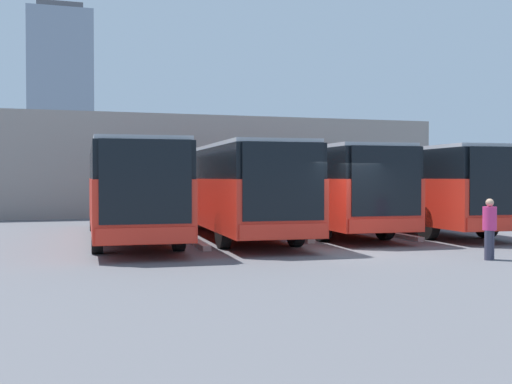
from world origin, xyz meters
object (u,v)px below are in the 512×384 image
bus_0 (403,186)px  bus_3 (129,187)px  bus_1 (314,186)px  bus_2 (231,187)px  pedestrian (490,227)px

bus_0 → bus_3: same height
bus_1 → bus_3: size_ratio=1.00×
bus_0 → bus_2: same height
bus_1 → bus_2: size_ratio=1.00×
bus_1 → bus_0: bearing=174.0°
pedestrian → bus_2: bearing=-92.8°
bus_1 → bus_3: bearing=12.1°
bus_0 → bus_2: bearing=6.6°
bus_0 → pedestrian: (2.76, 8.78, -0.92)m
bus_1 → bus_2: (3.60, 1.03, 0.00)m
bus_0 → bus_2: 7.21m
bus_0 → bus_1: same height
bus_3 → pedestrian: bus_3 is taller
bus_2 → bus_3: 3.60m
bus_2 → bus_1: bearing=-161.0°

